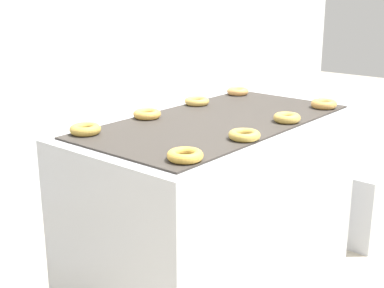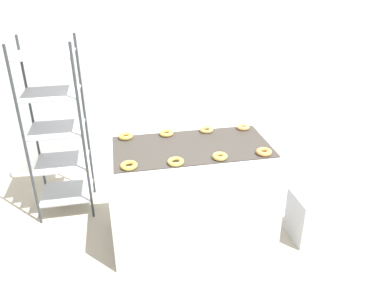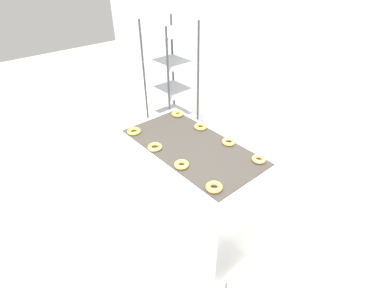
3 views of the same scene
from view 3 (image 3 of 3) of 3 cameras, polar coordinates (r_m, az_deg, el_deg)
The scene contains 12 objects.
ground_plane at distance 3.04m, azimuth -9.37°, elevation -19.32°, with size 14.00×14.00×0.00m, color #B2A893.
wall_back at distance 3.55m, azimuth 19.15°, elevation 15.31°, with size 8.00×0.05×2.80m.
fryer_machine at distance 2.95m, azimuth 0.00°, elevation -7.75°, with size 1.42×0.75×0.91m.
baking_rack_cart at distance 3.87m, azimuth -3.94°, elevation 10.15°, with size 0.52×0.48×1.72m.
donut_near_left at distance 2.91m, azimuth -11.00°, elevation 2.40°, with size 0.13×0.13×0.04m, color gold.
donut_near_midleft at distance 2.65m, azimuth -7.09°, elevation -0.58°, with size 0.13×0.13×0.03m, color gold.
donut_near_midright at distance 2.42m, azimuth -1.99°, elevation -3.93°, with size 0.12×0.12×0.04m, color gold.
donut_near_right at distance 2.21m, azimuth 4.23°, elevation -8.19°, with size 0.13×0.13×0.04m, color #C99247.
donut_far_left at distance 3.17m, azimuth -2.75°, elevation 5.79°, with size 0.13×0.13×0.04m, color gold.
donut_far_midleft at distance 2.93m, azimuth 1.65°, elevation 3.33°, with size 0.13×0.13×0.04m, color gold.
donut_far_midright at distance 2.72m, azimuth 7.01°, elevation 0.42°, with size 0.13×0.13×0.03m, color gold.
donut_far_right at distance 2.54m, azimuth 12.61°, elevation -2.84°, with size 0.12×0.12×0.04m, color #DB9A53.
Camera 3 is at (1.67, -0.85, 2.40)m, focal length 28.00 mm.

